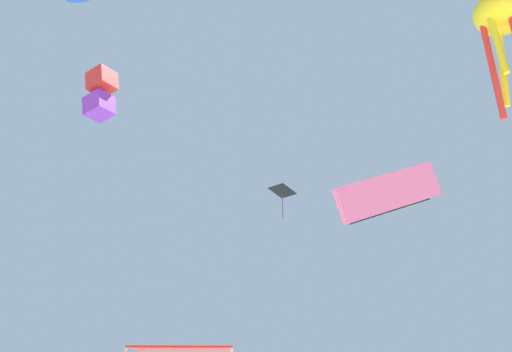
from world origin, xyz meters
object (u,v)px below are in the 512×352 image
object	(u,v)px
kite_diamond_black	(282,192)
kite_octopus_yellow	(504,18)
canopy_tent	(183,352)
kite_parafoil_pink	(389,193)
kite_box_red	(101,94)

from	to	relation	value
kite_diamond_black	kite_octopus_yellow	xyz separation A→B (m)	(9.08, -19.53, 2.87)
canopy_tent	kite_parafoil_pink	world-z (taller)	kite_parafoil_pink
kite_box_red	kite_diamond_black	distance (m)	16.08
canopy_tent	kite_diamond_black	distance (m)	27.23
canopy_tent	kite_octopus_yellow	distance (m)	21.80
kite_octopus_yellow	kite_diamond_black	bearing A→B (deg)	-93.80
canopy_tent	kite_box_red	world-z (taller)	kite_box_red
canopy_tent	kite_box_red	xyz separation A→B (m)	(-7.34, 14.63, 16.72)
kite_diamond_black	kite_octopus_yellow	world-z (taller)	kite_octopus_yellow
kite_parafoil_pink	kite_octopus_yellow	distance (m)	14.26
kite_box_red	kite_octopus_yellow	distance (m)	24.53
kite_diamond_black	canopy_tent	bearing A→B (deg)	-53.38
canopy_tent	kite_octopus_yellow	bearing A→B (deg)	14.69
kite_diamond_black	kite_parafoil_pink	bearing A→B (deg)	-37.47
kite_parafoil_pink	kite_diamond_black	bearing A→B (deg)	-102.12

